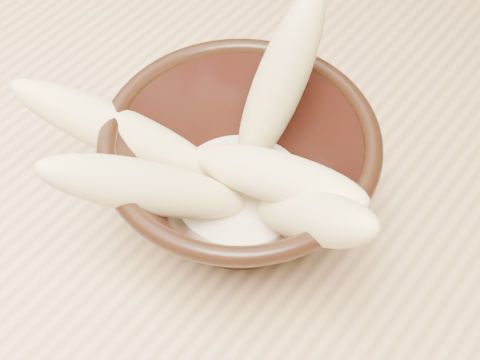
# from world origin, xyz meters

# --- Properties ---
(bowl) EXTENTS (0.18, 0.18, 0.10)m
(bowl) POSITION_xyz_m (-0.21, -0.11, 0.81)
(bowl) COLOR black
(bowl) RESTS_ON table
(milk_puddle) EXTENTS (0.10, 0.10, 0.01)m
(milk_puddle) POSITION_xyz_m (-0.21, -0.11, 0.78)
(milk_puddle) COLOR beige
(milk_puddle) RESTS_ON bowl
(banana_upright) EXTENTS (0.05, 0.09, 0.14)m
(banana_upright) POSITION_xyz_m (-0.21, -0.06, 0.85)
(banana_upright) COLOR #F0E28E
(banana_upright) RESTS_ON bowl
(banana_left) EXTENTS (0.14, 0.11, 0.11)m
(banana_left) POSITION_xyz_m (-0.28, -0.14, 0.83)
(banana_left) COLOR #F0E28E
(banana_left) RESTS_ON bowl
(banana_right) EXTENTS (0.12, 0.06, 0.11)m
(banana_right) POSITION_xyz_m (-0.14, -0.12, 0.83)
(banana_right) COLOR #F0E28E
(banana_right) RESTS_ON bowl
(banana_across) EXTENTS (0.14, 0.04, 0.08)m
(banana_across) POSITION_xyz_m (-0.18, -0.11, 0.83)
(banana_across) COLOR #F0E28E
(banana_across) RESTS_ON bowl
(banana_front) EXTENTS (0.10, 0.13, 0.12)m
(banana_front) POSITION_xyz_m (-0.23, -0.16, 0.83)
(banana_front) COLOR #F0E28E
(banana_front) RESTS_ON bowl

